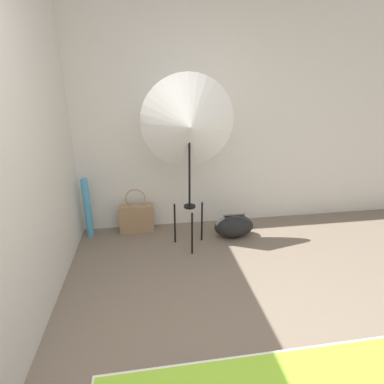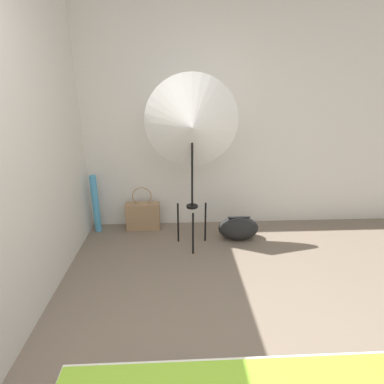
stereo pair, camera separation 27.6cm
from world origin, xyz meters
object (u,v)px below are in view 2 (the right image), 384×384
Objects in this scene: duffel_bag at (238,228)px; paper_roll at (96,204)px; photo_umbrella at (192,125)px; tote_bag at (143,216)px.

paper_roll reaches higher than duffel_bag.
photo_umbrella reaches higher than tote_bag.
photo_umbrella reaches higher than paper_roll.
tote_bag is at bearing 143.98° from photo_umbrella.
photo_umbrella is at bearing -36.02° from tote_bag.
duffel_bag is (0.53, 0.11, -1.16)m from photo_umbrella.
paper_roll is at bearing -177.21° from tote_bag.
photo_umbrella is 1.33m from tote_bag.
photo_umbrella is 1.51m from paper_roll.
duffel_bag is at bearing 12.16° from photo_umbrella.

